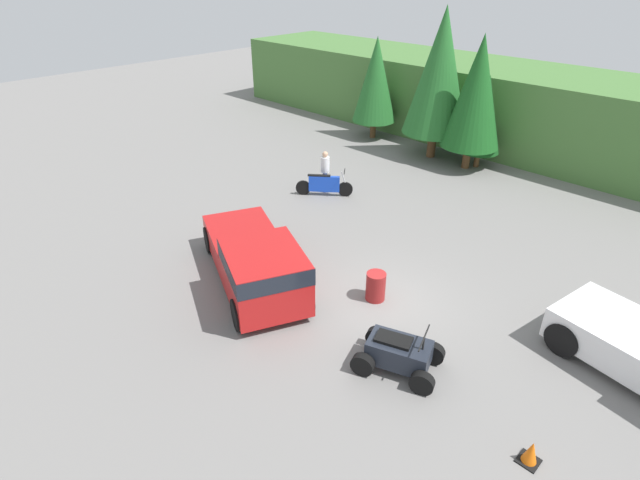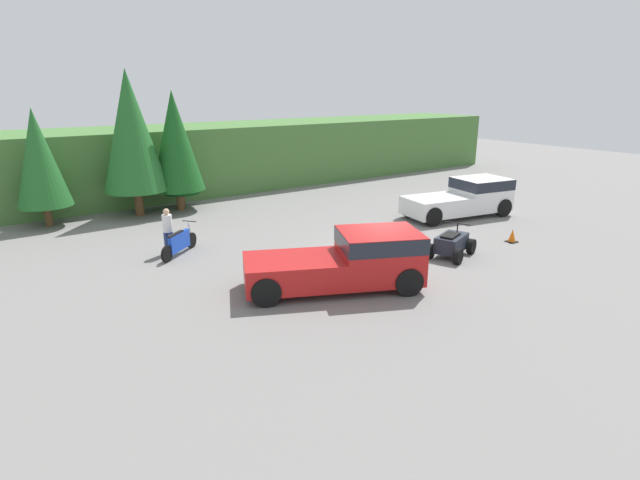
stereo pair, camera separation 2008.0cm
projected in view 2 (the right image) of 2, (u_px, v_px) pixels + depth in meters
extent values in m
plane|color=slate|center=(382.00, 253.00, 19.39)|extent=(80.00, 80.00, 0.00)
cube|color=#477538|center=(212.00, 157.00, 31.34)|extent=(44.00, 6.00, 3.92)
cylinder|color=brown|center=(48.00, 216.00, 23.02)|extent=(0.32, 0.32, 0.96)
cone|color=#236628|center=(39.00, 158.00, 22.23)|extent=(2.35, 2.35, 4.37)
cylinder|color=brown|center=(139.00, 203.00, 24.93)|extent=(0.42, 0.42, 1.27)
cone|color=#236628|center=(131.00, 131.00, 23.90)|extent=(3.10, 3.10, 5.77)
cylinder|color=brown|center=(180.00, 200.00, 25.99)|extent=(0.36, 0.36, 1.09)
cone|color=#19561E|center=(175.00, 141.00, 25.10)|extent=(2.66, 2.66, 4.97)
cylinder|color=brown|center=(183.00, 200.00, 26.58)|extent=(0.26, 0.26, 0.77)
cone|color=#144719|center=(179.00, 160.00, 25.95)|extent=(1.89, 1.89, 3.51)
cube|color=red|center=(379.00, 255.00, 15.94)|extent=(3.13, 2.93, 1.57)
cube|color=#1E232D|center=(380.00, 240.00, 15.78)|extent=(3.16, 2.95, 0.50)
cube|color=red|center=(293.00, 271.00, 15.56)|extent=(3.64, 3.15, 0.85)
cylinder|color=black|center=(389.00, 261.00, 17.12)|extent=(0.93, 0.63, 0.90)
cylinder|color=black|center=(408.00, 282.00, 15.33)|extent=(0.93, 0.63, 0.90)
cylinder|color=black|center=(261.00, 269.00, 16.36)|extent=(0.93, 0.63, 0.90)
cylinder|color=black|center=(266.00, 292.00, 14.56)|extent=(0.93, 0.63, 0.90)
cube|color=white|center=(481.00, 194.00, 25.12)|extent=(2.77, 2.47, 1.57)
cube|color=#1E232D|center=(482.00, 183.00, 24.96)|extent=(2.80, 2.50, 0.50)
cube|color=white|center=(436.00, 206.00, 24.13)|extent=(3.31, 2.57, 0.85)
cylinder|color=black|center=(476.00, 200.00, 26.37)|extent=(0.93, 0.43, 0.90)
cylinder|color=black|center=(503.00, 208.00, 24.72)|extent=(0.93, 0.43, 0.90)
cylinder|color=black|center=(409.00, 208.00, 24.65)|extent=(0.93, 0.43, 0.90)
cylinder|color=black|center=(433.00, 217.00, 23.00)|extent=(0.93, 0.43, 0.90)
cylinder|color=black|center=(191.00, 240.00, 19.92)|extent=(0.55, 0.48, 0.63)
cylinder|color=black|center=(167.00, 254.00, 18.28)|extent=(0.55, 0.48, 0.63)
cube|color=blue|center=(179.00, 242.00, 19.04)|extent=(1.10, 0.95, 0.68)
cylinder|color=#B7B7BC|center=(190.00, 231.00, 19.76)|extent=(0.26, 0.23, 0.78)
cylinder|color=black|center=(189.00, 221.00, 19.64)|extent=(0.41, 0.49, 0.04)
cube|color=black|center=(175.00, 234.00, 18.73)|extent=(0.82, 0.71, 0.06)
cylinder|color=black|center=(444.00, 242.00, 19.84)|extent=(0.62, 0.41, 0.58)
cylinder|color=black|center=(471.00, 246.00, 19.25)|extent=(0.62, 0.41, 0.58)
cylinder|color=black|center=(430.00, 251.00, 18.70)|extent=(0.62, 0.41, 0.58)
cylinder|color=black|center=(458.00, 256.00, 18.11)|extent=(0.62, 0.41, 0.58)
cube|color=#1E232D|center=(451.00, 243.00, 18.91)|extent=(1.70, 1.30, 0.60)
cylinder|color=black|center=(457.00, 228.00, 19.20)|extent=(0.06, 0.06, 0.35)
cylinder|color=black|center=(458.00, 223.00, 19.15)|extent=(0.38, 0.97, 0.04)
cube|color=black|center=(450.00, 235.00, 18.68)|extent=(0.98, 0.75, 0.08)
cylinder|color=navy|center=(167.00, 242.00, 19.21)|extent=(0.26, 0.26, 0.89)
cylinder|color=navy|center=(171.00, 243.00, 19.15)|extent=(0.26, 0.26, 0.89)
cylinder|color=white|center=(167.00, 223.00, 18.95)|extent=(0.52, 0.52, 0.66)
sphere|color=tan|center=(166.00, 212.00, 18.82)|extent=(0.34, 0.34, 0.24)
cube|color=black|center=(512.00, 242.00, 20.75)|extent=(0.42, 0.42, 0.03)
cone|color=orange|center=(512.00, 236.00, 20.68)|extent=(0.32, 0.32, 0.55)
cylinder|color=maroon|center=(375.00, 243.00, 19.16)|extent=(0.58, 0.58, 0.88)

